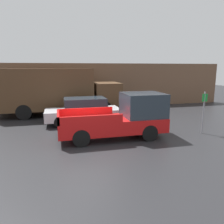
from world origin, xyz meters
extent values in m
plane|color=#232326|center=(0.00, 0.00, 0.00)|extent=(60.00, 60.00, 0.00)
cube|color=brown|center=(0.00, 9.11, 1.89)|extent=(28.00, 0.15, 3.78)
cube|color=red|center=(1.27, 0.48, 0.68)|extent=(5.18, 2.01, 0.66)
cube|color=#28333D|center=(2.87, 0.48, 1.60)|extent=(1.97, 1.89, 1.16)
cube|color=red|center=(0.10, 1.44, 1.20)|extent=(2.85, 0.10, 0.37)
cube|color=red|center=(0.10, -0.47, 1.20)|extent=(2.85, 0.10, 0.37)
cube|color=red|center=(-1.27, 0.48, 1.20)|extent=(0.10, 2.01, 0.37)
cylinder|color=black|center=(2.87, 1.37, 0.39)|extent=(0.78, 0.26, 0.78)
cylinder|color=black|center=(2.87, -0.41, 0.39)|extent=(0.78, 0.26, 0.78)
cylinder|color=black|center=(-0.34, 1.37, 0.39)|extent=(0.78, 0.26, 0.78)
cylinder|color=black|center=(-0.34, -0.41, 0.39)|extent=(0.78, 0.26, 0.78)
cube|color=silver|center=(0.23, 3.76, 0.59)|extent=(4.60, 1.83, 0.60)
cube|color=#28333D|center=(0.37, 3.76, 1.24)|extent=(2.53, 1.61, 0.69)
cylinder|color=black|center=(1.65, 4.57, 0.34)|extent=(0.68, 0.22, 0.68)
cylinder|color=black|center=(1.65, 2.94, 0.34)|extent=(0.68, 0.22, 0.68)
cylinder|color=black|center=(-1.20, 4.57, 0.34)|extent=(0.68, 0.22, 0.68)
cylinder|color=black|center=(-1.20, 2.94, 0.34)|extent=(0.68, 0.22, 0.68)
cube|color=#4C331E|center=(2.39, 6.75, 1.39)|extent=(1.95, 2.42, 1.81)
cube|color=#4C331E|center=(-2.12, 6.75, 1.92)|extent=(6.72, 2.55, 2.88)
cylinder|color=black|center=(2.04, 7.89, 0.51)|extent=(1.02, 0.30, 1.02)
cylinder|color=black|center=(2.04, 5.61, 0.51)|extent=(1.02, 0.30, 1.02)
cylinder|color=black|center=(-3.49, 7.89, 0.51)|extent=(1.02, 0.30, 1.02)
cylinder|color=black|center=(-3.49, 5.61, 0.51)|extent=(1.02, 0.30, 1.02)
cylinder|color=gray|center=(6.09, 0.06, 1.10)|extent=(0.07, 0.07, 2.20)
cube|color=#198C33|center=(6.09, 0.04, 1.90)|extent=(0.30, 0.02, 0.40)
cube|color=red|center=(-3.97, 8.78, 0.52)|extent=(0.45, 0.40, 1.05)
camera|label=1|loc=(-1.24, -9.60, 3.41)|focal=35.00mm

